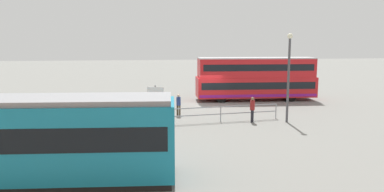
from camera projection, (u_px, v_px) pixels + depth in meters
ground_plane at (210, 104)px, 31.34m from camera, size 160.00×160.00×0.00m
double_decker_bus at (256, 79)px, 33.41m from camera, size 11.15×3.17×3.99m
tram_yellow at (12, 139)px, 13.74m from camera, size 12.60×3.73×3.33m
pedestrian_near_railing at (179, 103)px, 26.40m from camera, size 0.45×0.45×1.61m
pedestrian_crossing at (252, 108)px, 24.25m from camera, size 0.44×0.44×1.73m
pedestrian_railing at (221, 111)px, 24.43m from camera, size 8.34×0.99×1.08m
info_sign at (155, 97)px, 24.08m from camera, size 1.10×0.18×2.53m
street_lamp at (289, 70)px, 23.90m from camera, size 0.36×0.36×5.97m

